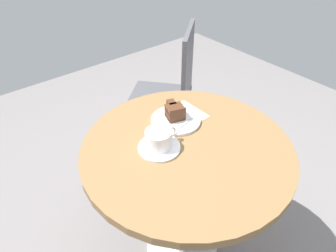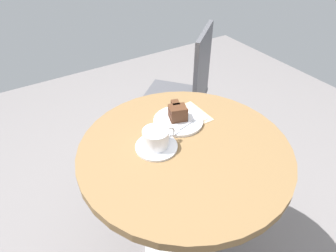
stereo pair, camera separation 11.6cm
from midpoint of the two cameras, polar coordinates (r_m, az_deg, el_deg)
The scene contains 10 objects.
ground_plane at distance 1.70m, azimuth 4.43°, elevation -22.62°, with size 4.40×4.40×0.01m, color slate.
cafe_table at distance 1.21m, azimuth 5.81°, elevation -8.21°, with size 0.81×0.81×0.72m.
saucer at distance 1.12m, azimuth 0.76°, elevation -4.06°, with size 0.16×0.16×0.01m.
coffee_cup at distance 1.10m, azimuth 0.76°, elevation -2.33°, with size 0.13×0.10×0.07m.
teaspoon at distance 1.15m, azimuth 0.07°, elevation -2.30°, with size 0.10×0.03×0.00m.
cake_plate at distance 1.25m, azimuth 4.64°, elevation 0.92°, with size 0.21×0.21×0.01m.
cake_slice at distance 1.24m, azimuth 4.51°, elevation 2.57°, with size 0.09×0.11×0.06m.
fork at distance 1.20m, azimuth 5.40°, elevation -0.47°, with size 0.14×0.05×0.00m.
napkin at distance 1.28m, azimuth 5.77°, elevation 1.66°, with size 0.19×0.18×0.00m.
cafe_chair at distance 1.87m, azimuth 5.42°, elevation 7.12°, with size 0.54×0.54×0.90m.
Camera 2 is at (-0.50, -0.68, 1.47)m, focal length 32.00 mm.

